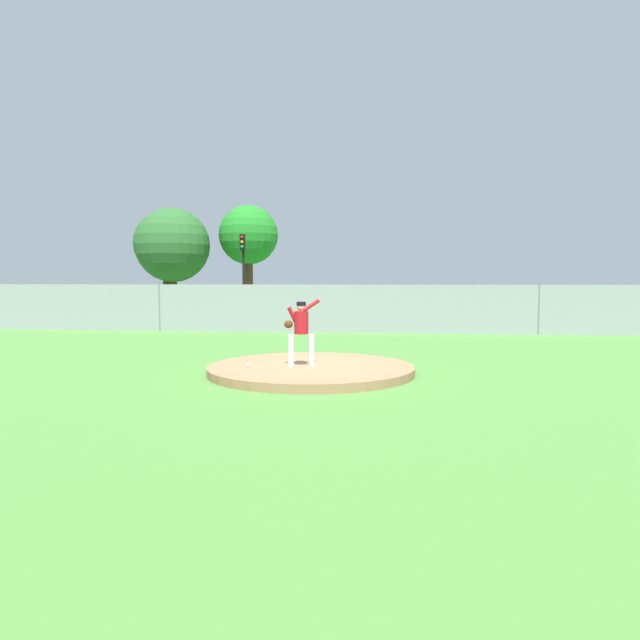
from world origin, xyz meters
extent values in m
plane|color=#4C8438|center=(0.00, 6.00, 0.00)|extent=(80.00, 80.00, 0.00)
cube|color=#2B2B2D|center=(0.00, 14.50, 0.00)|extent=(44.00, 7.00, 0.01)
cylinder|color=#99704C|center=(0.00, 0.00, 0.09)|extent=(4.70, 4.70, 0.19)
cylinder|color=silver|center=(-0.42, -0.25, 0.56)|extent=(0.13, 0.13, 0.74)
cylinder|color=silver|center=(0.02, -0.08, 0.56)|extent=(0.13, 0.13, 0.74)
cylinder|color=maroon|center=(-0.20, -0.16, 1.18)|extent=(0.32, 0.32, 0.51)
cylinder|color=maroon|center=(-0.02, -0.16, 1.54)|extent=(0.49, 0.26, 0.36)
cylinder|color=maroon|center=(-0.38, -0.16, 1.31)|extent=(0.29, 0.18, 0.46)
ellipsoid|color=#4C2D14|center=(-0.50, -0.11, 1.14)|extent=(0.20, 0.12, 0.18)
sphere|color=tan|center=(-0.20, -0.16, 1.53)|extent=(0.20, 0.20, 0.20)
cylinder|color=black|center=(-0.20, -0.16, 1.60)|extent=(0.21, 0.21, 0.09)
sphere|color=white|center=(-1.37, -0.37, 0.23)|extent=(0.07, 0.07, 0.07)
cube|color=gray|center=(0.00, 10.00, 0.98)|extent=(38.36, 0.03, 1.95)
cylinder|color=slate|center=(-7.67, 10.00, 1.03)|extent=(0.07, 0.07, 2.05)
cylinder|color=slate|center=(7.67, 10.00, 1.03)|extent=(0.07, 0.07, 2.05)
cube|color=tan|center=(-5.70, 14.55, 0.72)|extent=(1.88, 4.37, 0.79)
cube|color=black|center=(-5.70, 14.55, 1.43)|extent=(1.69, 2.42, 0.63)
cylinder|color=black|center=(-5.73, 15.89, 0.32)|extent=(1.85, 0.68, 0.64)
cylinder|color=black|center=(-5.67, 13.20, 0.32)|extent=(1.85, 0.68, 0.64)
cube|color=#232328|center=(8.61, 14.85, 0.66)|extent=(2.03, 4.44, 0.68)
cube|color=black|center=(8.61, 14.85, 1.33)|extent=(1.81, 2.47, 0.68)
cylinder|color=black|center=(8.55, 16.20, 0.32)|extent=(1.95, 0.72, 0.64)
cylinder|color=black|center=(8.66, 13.50, 0.32)|extent=(1.95, 0.72, 0.64)
cube|color=#161E4C|center=(5.30, 14.07, 0.65)|extent=(1.83, 4.27, 0.66)
cube|color=black|center=(5.30, 14.07, 1.26)|extent=(1.68, 2.35, 0.56)
cylinder|color=black|center=(5.30, 15.39, 0.32)|extent=(1.88, 0.64, 0.64)
cylinder|color=black|center=(5.30, 12.75, 0.32)|extent=(1.88, 0.64, 0.64)
cube|color=#B7BABF|center=(12.00, 14.37, 0.66)|extent=(1.82, 4.37, 0.68)
cube|color=black|center=(12.00, 14.37, 1.30)|extent=(1.63, 2.42, 0.59)
cylinder|color=black|center=(11.96, 15.71, 0.32)|extent=(1.79, 0.69, 0.64)
cylinder|color=black|center=(12.03, 13.03, 0.32)|extent=(1.79, 0.69, 0.64)
cube|color=#A81919|center=(-0.27, 14.04, 0.69)|extent=(2.10, 4.23, 0.73)
cube|color=black|center=(-0.27, 14.04, 1.41)|extent=(1.81, 2.38, 0.71)
cylinder|color=black|center=(-0.17, 15.31, 0.32)|extent=(1.89, 0.78, 0.64)
cylinder|color=black|center=(-0.37, 12.77, 0.32)|extent=(1.89, 0.78, 0.64)
cube|color=slate|center=(-3.07, 14.59, 0.66)|extent=(2.00, 4.52, 0.68)
cube|color=black|center=(-3.07, 14.59, 1.29)|extent=(1.73, 2.53, 0.57)
cylinder|color=black|center=(-2.98, 15.96, 0.32)|extent=(1.81, 0.76, 0.64)
cylinder|color=black|center=(-3.16, 13.23, 0.32)|extent=(1.81, 0.76, 0.64)
cone|color=orange|center=(3.70, 15.06, 0.28)|extent=(0.32, 0.32, 0.55)
cube|color=black|center=(3.70, 15.06, 0.02)|extent=(0.40, 0.40, 0.03)
cylinder|color=black|center=(-6.34, 19.12, 2.37)|extent=(0.14, 0.14, 4.75)
cube|color=black|center=(-6.34, 18.94, 4.30)|extent=(0.28, 0.24, 0.90)
sphere|color=red|center=(-6.34, 18.82, 4.57)|extent=(0.18, 0.18, 0.18)
sphere|color=orange|center=(-6.34, 18.82, 4.30)|extent=(0.18, 0.18, 0.18)
sphere|color=green|center=(-6.34, 18.82, 4.03)|extent=(0.18, 0.18, 0.18)
cylinder|color=#4C331E|center=(-13.14, 24.77, 1.54)|extent=(0.60, 0.60, 3.08)
sphere|color=#28642D|center=(-13.14, 24.77, 4.63)|extent=(4.46, 4.46, 4.46)
cylinder|color=#4C331E|center=(-12.04, 23.00, 1.36)|extent=(0.49, 0.49, 2.72)
sphere|color=#2A6029|center=(-12.04, 23.00, 4.41)|extent=(4.84, 4.84, 4.84)
cylinder|color=#4C331E|center=(-7.24, 24.14, 1.88)|extent=(0.54, 0.54, 3.76)
sphere|color=#217D23|center=(-7.24, 24.14, 5.13)|extent=(3.92, 3.92, 3.92)
camera|label=1|loc=(1.59, -12.57, 2.13)|focal=31.48mm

